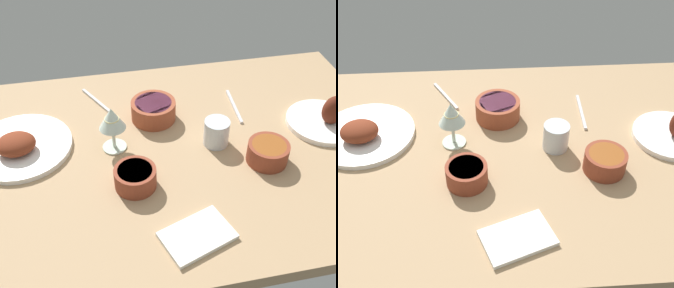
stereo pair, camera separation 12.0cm
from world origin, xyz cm
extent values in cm
cube|color=tan|center=(0.00, 0.00, 2.00)|extent=(140.00, 90.00, 4.00)
cylinder|color=white|center=(41.76, -8.63, 4.80)|extent=(29.37, 29.37, 1.60)
ellipsoid|color=maroon|center=(42.30, -6.03, 8.12)|extent=(11.01, 9.61, 5.48)
cylinder|color=white|center=(-49.43, -2.05, 4.80)|extent=(22.29, 22.29, 1.60)
ellipsoid|color=#511E11|center=(-51.17, -0.82, 10.00)|extent=(7.03, 5.81, 9.56)
cylinder|color=brown|center=(-26.26, 10.08, 6.93)|extent=(11.51, 11.51, 5.85)
cylinder|color=brown|center=(-26.26, 10.08, 9.35)|extent=(9.44, 9.44, 1.00)
cylinder|color=brown|center=(1.56, -15.37, 7.12)|extent=(13.93, 13.93, 6.23)
cylinder|color=#4C192D|center=(1.56, -15.37, 9.73)|extent=(11.42, 11.42, 1.00)
cylinder|color=brown|center=(11.19, 12.34, 6.84)|extent=(11.10, 11.10, 5.69)
cylinder|color=#D6BC70|center=(11.19, 12.34, 9.19)|extent=(9.10, 9.10, 1.00)
cylinder|color=silver|center=(15.10, -3.85, 4.25)|extent=(7.00, 7.00, 0.50)
cylinder|color=silver|center=(15.10, -3.85, 8.00)|extent=(1.00, 1.00, 7.00)
cone|color=silver|center=(15.10, -3.85, 14.75)|extent=(7.60, 7.60, 6.50)
cylinder|color=beige|center=(15.10, -3.85, 13.30)|extent=(4.18, 4.18, 2.80)
cylinder|color=silver|center=(-14.34, 0.11, 7.98)|extent=(7.42, 7.42, 7.95)
cube|color=white|center=(-0.58, 31.76, 4.60)|extent=(19.07, 15.69, 1.20)
cube|color=silver|center=(-25.37, -16.04, 4.40)|extent=(1.77, 17.91, 0.80)
cube|color=silver|center=(18.61, -27.89, 4.40)|extent=(8.99, 15.61, 0.80)
camera|label=1|loc=(17.95, 88.73, 84.95)|focal=44.67mm
camera|label=2|loc=(6.06, 90.32, 84.95)|focal=44.67mm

